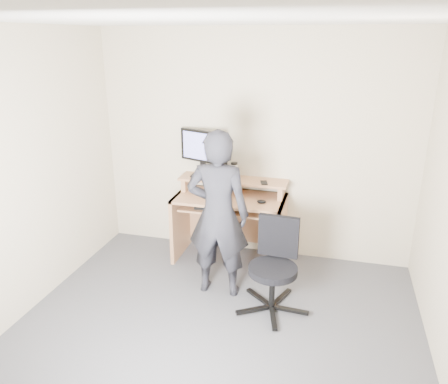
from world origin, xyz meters
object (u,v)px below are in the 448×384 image
at_px(desk, 231,212).
at_px(person, 218,215).
at_px(monitor, 202,149).
at_px(office_chair, 275,262).

distance_m(desk, person, 0.79).
height_order(monitor, person, person).
bearing_deg(office_chair, monitor, 139.85).
bearing_deg(monitor, person, -44.04).
xyz_separation_m(desk, person, (0.05, -0.74, 0.27)).
height_order(monitor, office_chair, monitor).
height_order(office_chair, person, person).
relative_size(desk, person, 0.74).
distance_m(monitor, person, 1.00).
bearing_deg(desk, monitor, 168.01).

